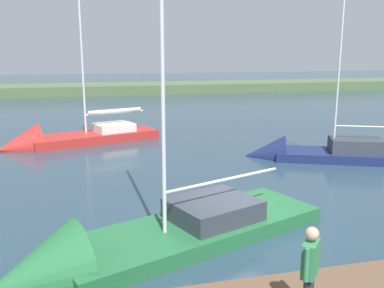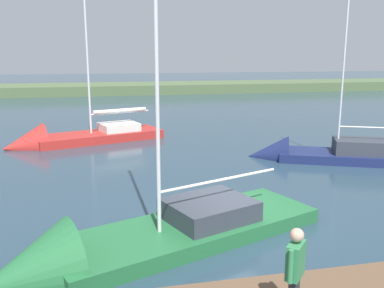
{
  "view_description": "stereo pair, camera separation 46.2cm",
  "coord_description": "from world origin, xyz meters",
  "views": [
    {
      "loc": [
        4.25,
        11.69,
        5.21
      ],
      "look_at": [
        0.47,
        -3.61,
        1.79
      ],
      "focal_mm": 39.37,
      "sensor_mm": 36.0,
      "label": 1
    },
    {
      "loc": [
        3.8,
        11.8,
        5.21
      ],
      "look_at": [
        0.47,
        -3.61,
        1.79
      ],
      "focal_mm": 39.37,
      "sensor_mm": 36.0,
      "label": 2
    }
  ],
  "objects": [
    {
      "name": "sailboat_behind_pier",
      "position": [
        5.74,
        -13.27,
        0.16
      ],
      "size": [
        9.51,
        5.29,
        9.53
      ],
      "rotation": [
        0.0,
        0.0,
        0.32
      ],
      "color": "#B22823",
      "rests_on": "ground_plane"
    },
    {
      "name": "sailboat_near_dock",
      "position": [
        -6.58,
        -6.77,
        0.12
      ],
      "size": [
        8.37,
        5.27,
        9.5
      ],
      "rotation": [
        0.0,
        0.0,
        -0.41
      ],
      "color": "navy",
      "rests_on": "ground_plane"
    },
    {
      "name": "sailboat_far_right",
      "position": [
        3.37,
        1.49,
        0.16
      ],
      "size": [
        9.92,
        5.84,
        11.98
      ],
      "rotation": [
        0.0,
        0.0,
        0.37
      ],
      "color": "#236638",
      "rests_on": "ground_plane"
    },
    {
      "name": "ground_plane",
      "position": [
        0.0,
        0.0,
        0.0
      ],
      "size": [
        200.0,
        200.0,
        0.0
      ],
      "primitive_type": "plane",
      "color": "#263D4C"
    },
    {
      "name": "far_shoreline",
      "position": [
        0.0,
        -45.01,
        0.0
      ],
      "size": [
        180.0,
        8.0,
        2.4
      ],
      "primitive_type": "cube",
      "color": "#4C603D",
      "rests_on": "ground_plane"
    },
    {
      "name": "person_on_dock",
      "position": [
        0.7,
        5.76,
        1.61
      ],
      "size": [
        0.48,
        0.52,
        1.76
      ],
      "rotation": [
        0.0,
        0.0,
        5.55
      ],
      "color": "#28282D",
      "rests_on": "dock_pier"
    }
  ]
}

